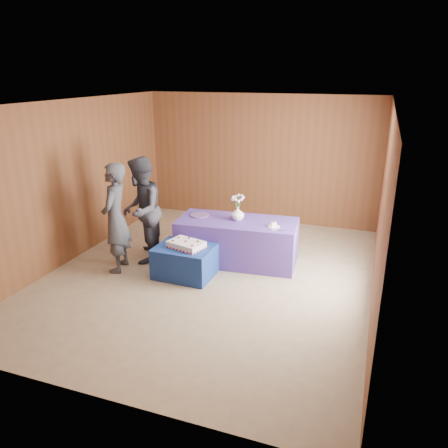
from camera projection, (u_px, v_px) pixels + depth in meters
The scene contains 13 objects.
ground at pixel (210, 275), 7.08m from camera, with size 6.00×6.00×0.00m, color tan.
room_shell at pixel (208, 165), 6.48m from camera, with size 5.04×6.04×2.72m.
cake_table at pixel (185, 261), 6.98m from camera, with size 0.90×0.70×0.50m, color navy.
serving_table at pixel (237, 241), 7.46m from camera, with size 2.00×0.90×0.75m, color #4F3797.
sheet_cake at pixel (186, 244), 6.86m from camera, with size 0.64×0.52×0.13m.
vase at pixel (238, 214), 7.33m from camera, with size 0.22×0.22×0.23m, color white.
flower_spray at pixel (238, 199), 7.24m from camera, with size 0.23×0.23×0.18m.
platter at pixel (200, 215), 7.58m from camera, with size 0.34×0.34×0.02m, color #6D4D9A.
plate at pixel (274, 227), 7.03m from camera, with size 0.20×0.20×0.01m, color white.
cake_slice at pixel (274, 224), 7.02m from camera, with size 0.10×0.09×0.09m.
knife at pixel (277, 230), 6.87m from camera, with size 0.26×0.02×0.00m, color silver.
guest_left at pixel (115, 218), 7.00m from camera, with size 0.65×0.43×1.79m, color #3A3B45.
guest_right at pixel (141, 210), 7.36m from camera, with size 0.88×0.69×1.81m, color #33333D.
Camera 1 is at (2.37, -5.96, 3.13)m, focal length 35.00 mm.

